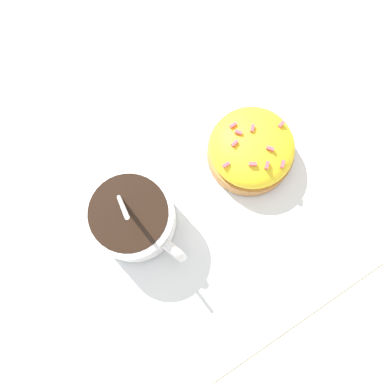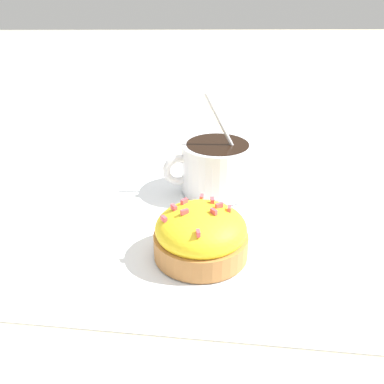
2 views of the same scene
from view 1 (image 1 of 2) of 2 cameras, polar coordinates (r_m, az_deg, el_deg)
The scene contains 4 objects.
ground_plane at distance 0.46m, azimuth 0.17°, elevation 0.35°, with size 3.00×3.00×0.00m, color #C6B793.
paper_napkin at distance 0.46m, azimuth 0.17°, elevation 0.39°, with size 0.38×0.37×0.00m.
coffee_cup at distance 0.42m, azimuth -7.51°, elevation -3.30°, with size 0.08×0.11×0.12m.
frosted_pastry at distance 0.45m, azimuth 7.54°, elevation 5.40°, with size 0.09×0.09×0.05m.
Camera 1 is at (0.06, 0.07, 0.45)m, focal length 42.00 mm.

